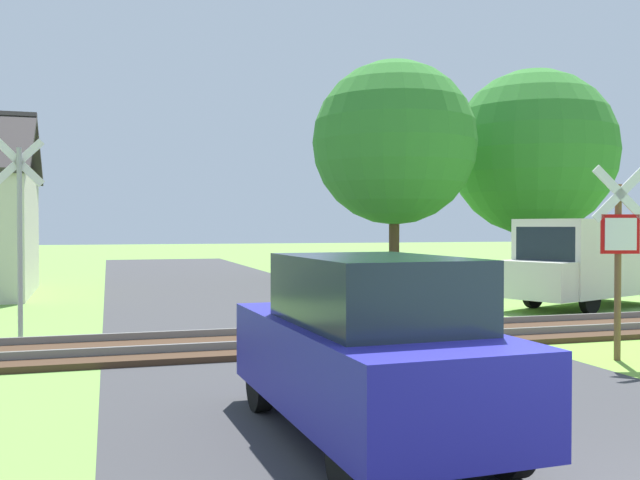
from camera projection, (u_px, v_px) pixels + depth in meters
name	position (u px, v px, depth m)	size (l,w,h in m)	color
road_asphalt	(511.00, 461.00, 6.24)	(6.97, 80.00, 0.01)	#38383A
rail_track	(309.00, 340.00, 12.49)	(60.00, 2.60, 0.22)	#422D1E
stop_sign_near	(619.00, 248.00, 10.86)	(0.86, 0.24, 2.99)	brown
crossing_sign_far	(20.00, 224.00, 12.71)	(0.86, 0.22, 3.65)	#9E9EA5
tree_far	(533.00, 152.00, 29.83)	(6.91, 6.91, 8.62)	#513823
tree_right	(394.00, 143.00, 25.67)	(5.91, 5.91, 8.03)	#513823
mail_truck	(589.00, 259.00, 18.10)	(5.24, 3.54, 2.24)	silver
parked_car	(367.00, 348.00, 6.83)	(1.81, 4.07, 1.78)	navy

